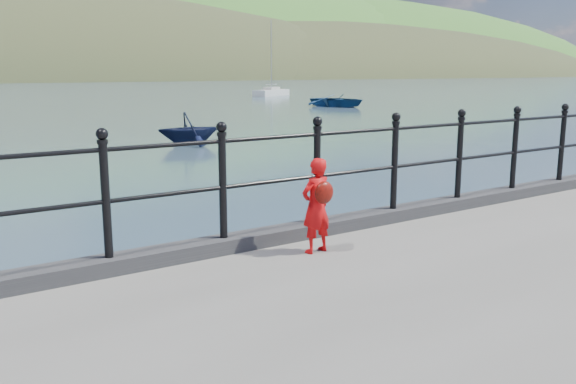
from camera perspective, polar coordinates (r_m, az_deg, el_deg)
ground at (r=7.13m, az=-2.08°, el=-12.19°), size 600.00×600.00×0.00m
kerb at (r=6.66m, az=-1.46°, el=-4.11°), size 60.00×0.30×0.15m
railing at (r=6.50m, az=-1.49°, el=2.27°), size 18.11×0.11×1.20m
far_shore at (r=249.79m, az=-24.70°, el=4.41°), size 830.00×200.00×156.00m
child at (r=6.20m, az=2.69°, el=-1.21°), size 0.38×0.32×0.98m
launch_blue at (r=49.56m, az=4.69°, el=8.54°), size 4.46×5.53×1.01m
launch_navy at (r=24.10m, az=-9.26°, el=5.89°), size 2.60×2.30×1.28m
sailboat_far at (r=71.18m, az=-1.56°, el=9.26°), size 6.09×4.37×8.68m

